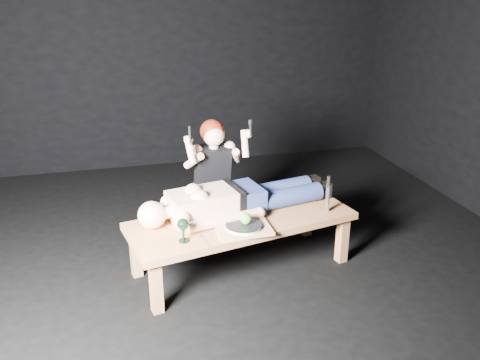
{
  "coord_description": "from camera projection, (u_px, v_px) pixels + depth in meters",
  "views": [
    {
      "loc": [
        -0.96,
        -3.68,
        2.18
      ],
      "look_at": [
        -0.04,
        -0.16,
        0.75
      ],
      "focal_mm": 38.02,
      "sensor_mm": 36.0,
      "label": 1
    }
  ],
  "objects": [
    {
      "name": "spoon_flat",
      "position": [
        250.0,
        221.0,
        3.92
      ],
      "size": [
        0.17,
        0.11,
        0.01
      ],
      "primitive_type": "cube",
      "rotation": [
        0.0,
        0.0,
        1.06
      ],
      "color": "#B2B2B7",
      "rests_on": "table"
    },
    {
      "name": "lying_man",
      "position": [
        240.0,
        195.0,
        4.06
      ],
      "size": [
        1.88,
        0.9,
        0.27
      ],
      "primitive_type": null,
      "rotation": [
        0.0,
        0.0,
        0.2
      ],
      "color": "beige",
      "rests_on": "table"
    },
    {
      "name": "back_wall",
      "position": [
        187.0,
        42.0,
        6.04
      ],
      "size": [
        5.0,
        0.0,
        5.0
      ],
      "primitive_type": "plane",
      "rotation": [
        1.57,
        0.0,
        0.0
      ],
      "color": "black",
      "rests_on": "ground"
    },
    {
      "name": "fork_flat",
      "position": [
        204.0,
        241.0,
        3.61
      ],
      "size": [
        0.05,
        0.19,
        0.01
      ],
      "primitive_type": "cube",
      "rotation": [
        0.0,
        0.0,
        0.18
      ],
      "color": "#B2B2B7",
      "rests_on": "table"
    },
    {
      "name": "serving_tray",
      "position": [
        243.0,
        229.0,
        3.78
      ],
      "size": [
        0.4,
        0.29,
        0.02
      ],
      "primitive_type": "cube",
      "rotation": [
        0.0,
        0.0,
        0.0
      ],
      "color": "tan",
      "rests_on": "table"
    },
    {
      "name": "plate",
      "position": [
        243.0,
        226.0,
        3.77
      ],
      "size": [
        0.27,
        0.27,
        0.02
      ],
      "primitive_type": "cylinder",
      "rotation": [
        0.0,
        0.0,
        0.0
      ],
      "color": "white",
      "rests_on": "serving_tray"
    },
    {
      "name": "table",
      "position": [
        242.0,
        243.0,
        4.06
      ],
      "size": [
        1.86,
        1.0,
        0.45
      ],
      "primitive_type": "cube",
      "rotation": [
        0.0,
        0.0,
        0.2
      ],
      "color": "#AC7646",
      "rests_on": "ground"
    },
    {
      "name": "ground",
      "position": [
        240.0,
        255.0,
        4.34
      ],
      "size": [
        5.0,
        5.0,
        0.0
      ],
      "primitive_type": "plane",
      "color": "black",
      "rests_on": "ground"
    },
    {
      "name": "apple",
      "position": [
        246.0,
        219.0,
        3.76
      ],
      "size": [
        0.09,
        0.09,
        0.09
      ],
      "primitive_type": "sphere",
      "color": "green",
      "rests_on": "plate"
    },
    {
      "name": "carving_knife",
      "position": [
        328.0,
        194.0,
        4.04
      ],
      "size": [
        0.05,
        0.05,
        0.3
      ],
      "primitive_type": null,
      "rotation": [
        0.0,
        0.0,
        0.2
      ],
      "color": "#B2B2B7",
      "rests_on": "table"
    },
    {
      "name": "goblet",
      "position": [
        183.0,
        230.0,
        3.59
      ],
      "size": [
        0.1,
        0.1,
        0.18
      ],
      "primitive_type": null,
      "rotation": [
        0.0,
        0.0,
        0.2
      ],
      "color": "black",
      "rests_on": "table"
    },
    {
      "name": "knife_flat",
      "position": [
        257.0,
        229.0,
        3.79
      ],
      "size": [
        0.06,
        0.19,
        0.01
      ],
      "primitive_type": "cube",
      "rotation": [
        0.0,
        0.0,
        0.22
      ],
      "color": "#B2B2B7",
      "rests_on": "table"
    },
    {
      "name": "kneeling_woman",
      "position": [
        210.0,
        178.0,
        4.43
      ],
      "size": [
        0.68,
        0.75,
        1.15
      ],
      "primitive_type": null,
      "rotation": [
        0.0,
        0.0,
        0.1
      ],
      "color": "black",
      "rests_on": "ground"
    }
  ]
}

